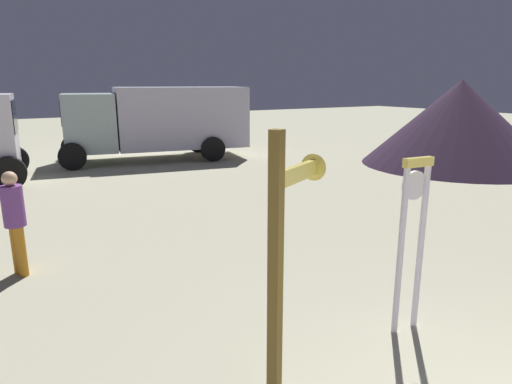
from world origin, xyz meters
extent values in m
cylinder|color=silver|center=(0.71, 2.40, 0.97)|extent=(0.07, 0.07, 1.94)
cylinder|color=silver|center=(1.01, 2.37, 0.97)|extent=(0.07, 0.07, 1.94)
cube|color=#F7D95E|center=(0.86, 2.39, 1.99)|extent=(0.39, 0.11, 0.10)
cylinder|color=white|center=(0.87, 2.42, 1.73)|extent=(0.33, 0.07, 0.32)
cube|color=black|center=(0.87, 2.44, 1.73)|extent=(0.08, 0.02, 0.03)
cube|color=black|center=(0.87, 2.44, 1.73)|extent=(0.12, 0.02, 0.07)
cube|color=brown|center=(-1.16, 2.12, 1.23)|extent=(0.13, 0.13, 2.47)
cube|color=#F9DE5F|center=(-0.82, 2.29, 2.06)|extent=(0.62, 0.36, 0.14)
cone|color=#F9DE5F|center=(-0.43, 2.49, 2.06)|extent=(0.31, 0.32, 0.25)
sphere|color=#F6EC7F|center=(-1.09, 2.15, 0.62)|extent=(0.04, 0.04, 0.04)
sphere|color=#F0DD87|center=(-1.09, 2.15, 1.36)|extent=(0.04, 0.04, 0.04)
sphere|color=#EEEE91|center=(-1.09, 2.15, 2.10)|extent=(0.04, 0.04, 0.04)
cylinder|color=orange|center=(-2.88, 6.52, 0.38)|extent=(0.14, 0.14, 0.77)
cylinder|color=orange|center=(-2.83, 6.38, 0.38)|extent=(0.14, 0.14, 0.77)
cylinder|color=#77418F|center=(-2.85, 6.45, 1.07)|extent=(0.30, 0.30, 0.61)
sphere|color=#DCAD83|center=(-2.85, 6.45, 1.48)|extent=(0.21, 0.21, 0.21)
cube|color=black|center=(-2.27, 13.89, 1.90)|extent=(0.22, 1.76, 0.91)
cylinder|color=black|center=(-2.65, 12.79, 0.45)|extent=(0.92, 0.35, 0.90)
cylinder|color=black|center=(-2.40, 15.03, 0.45)|extent=(0.92, 0.35, 0.90)
cube|color=silver|center=(3.37, 15.32, 1.56)|extent=(5.06, 3.15, 2.22)
cube|color=#B0C4C0|center=(0.16, 15.92, 1.45)|extent=(2.09, 2.49, 2.00)
cube|color=black|center=(-0.69, 16.07, 1.85)|extent=(0.37, 1.84, 0.88)
cylinder|color=black|center=(-0.25, 17.20, 0.45)|extent=(0.93, 0.41, 0.90)
cylinder|color=black|center=(-0.68, 14.87, 0.45)|extent=(0.93, 0.41, 0.90)
cylinder|color=black|center=(4.47, 16.32, 0.45)|extent=(0.93, 0.41, 0.90)
cylinder|color=black|center=(4.04, 13.99, 0.45)|extent=(0.93, 0.41, 0.90)
cone|color=#2F1E33|center=(10.99, 8.86, 1.47)|extent=(6.38, 6.38, 2.94)
camera|label=1|loc=(-3.08, -0.72, 2.81)|focal=31.22mm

